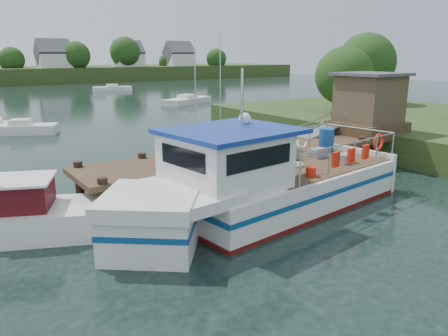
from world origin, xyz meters
TOP-DOWN VIEW (x-y plane):
  - ground_plane at (0.00, 0.00)m, footprint 160.00×160.00m
  - dock at (6.51, 0.01)m, footprint 16.60×3.00m
  - lobster_boat at (-0.84, -3.36)m, footprint 12.39×4.75m
  - moored_far at (14.41, 51.62)m, footprint 6.03×3.25m
  - moored_b at (-4.49, 18.30)m, footprint 4.91×3.51m
  - moored_c at (14.64, 28.77)m, footprint 6.83×4.65m

SIDE VIEW (x-z plane):
  - ground_plane at x=0.00m, z-range 0.00..0.00m
  - moored_far at x=14.41m, z-range -0.13..0.85m
  - moored_c at x=14.64m, z-range -0.13..0.89m
  - moored_b at x=-4.49m, z-range -0.13..0.90m
  - lobster_boat at x=-0.84m, z-range -1.87..4.01m
  - dock at x=6.51m, z-range -0.15..4.63m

